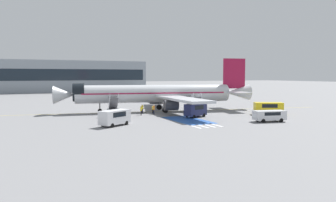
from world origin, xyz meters
TOP-DOWN VIEW (x-y plane):
  - ground_plane at (0.00, 0.00)m, footprint 600.00×600.00m
  - apron_leadline_yellow at (0.24, 0.16)m, footprint 74.16×14.85m
  - apron_stand_patch_blue at (0.24, -14.15)m, footprint 5.11×10.78m
  - apron_walkway_bar_0 at (-2.16, -20.73)m, footprint 0.44×3.60m
  - apron_walkway_bar_1 at (-0.96, -20.73)m, footprint 0.44×3.60m
  - apron_walkway_bar_2 at (0.24, -20.73)m, footprint 0.44×3.60m
  - apron_walkway_bar_3 at (1.44, -20.73)m, footprint 0.44×3.60m
  - airliner at (0.95, 0.02)m, footprint 40.78×34.69m
  - boarding_stairs_forward at (-9.12, -2.41)m, footprint 3.09×5.50m
  - boarding_stairs_aft at (6.36, -5.47)m, footprint 3.09×5.50m
  - fuel_tanker at (9.52, 20.59)m, footprint 3.60×9.81m
  - service_van_0 at (-12.49, -14.98)m, footprint 5.21×4.18m
  - service_van_1 at (11.23, -21.32)m, footprint 5.41×3.12m
  - service_van_2 at (3.27, -11.45)m, footprint 4.62×3.04m
  - service_van_3 at (17.75, -13.89)m, footprint 5.57×4.22m
  - ground_crew_0 at (-3.35, -2.19)m, footprint 0.42×0.49m
  - ground_crew_1 at (-1.58, -3.36)m, footprint 0.47×0.46m
  - ground_crew_2 at (-1.87, -4.56)m, footprint 0.44×0.48m
  - ground_crew_3 at (-4.57, -4.81)m, footprint 0.42×0.49m
  - terminal_building at (-7.65, 88.69)m, footprint 76.19×12.10m

SIDE VIEW (x-z plane):
  - ground_plane at x=0.00m, z-range 0.00..0.00m
  - apron_leadline_yellow at x=0.24m, z-range 0.00..0.01m
  - apron_stand_patch_blue at x=0.24m, z-range 0.00..0.01m
  - apron_walkway_bar_0 at x=-2.16m, z-range 0.00..0.01m
  - apron_walkway_bar_1 at x=-0.96m, z-range 0.00..0.01m
  - apron_walkway_bar_2 at x=0.24m, z-range 0.00..0.01m
  - apron_walkway_bar_3 at x=1.44m, z-range 0.00..0.01m
  - ground_crew_1 at x=-1.58m, z-range 0.11..1.71m
  - boarding_stairs_aft at x=6.36m, z-range -1.05..3.06m
  - ground_crew_3 at x=-4.57m, z-range 0.13..1.88m
  - boarding_stairs_forward at x=-9.12m, z-range -1.07..3.10m
  - ground_crew_0 at x=-3.35m, z-range 0.14..1.90m
  - ground_crew_2 at x=-1.87m, z-range 0.15..2.02m
  - service_van_1 at x=11.23m, z-range 0.20..1.99m
  - service_van_3 at x=17.75m, z-range 0.22..2.51m
  - service_van_0 at x=-12.49m, z-range 0.22..2.54m
  - service_van_2 at x=3.27m, z-range 0.22..2.61m
  - fuel_tanker at x=9.52m, z-range 0.01..3.34m
  - airliner at x=0.95m, z-range -1.86..9.19m
  - terminal_building at x=-7.65m, z-range 0.00..13.79m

